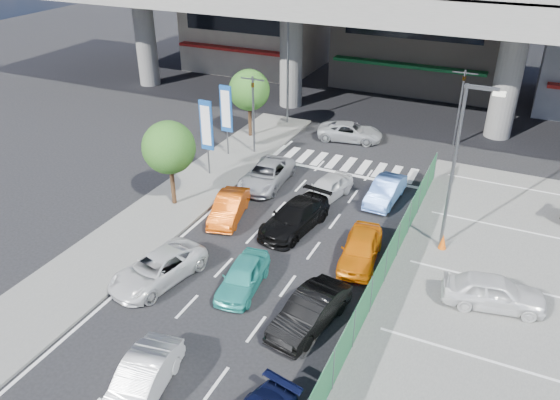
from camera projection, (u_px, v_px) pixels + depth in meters
The scene contains 25 objects.
ground at pixel (255, 277), 24.19m from camera, with size 120.00×120.00×0.00m, color black.
parking_lot at pixel (523, 319), 21.71m from camera, with size 12.00×28.00×0.06m, color #595957.
sidewalk_left at pixel (175, 204), 29.93m from camera, with size 4.00×30.00×0.12m, color #595957.
fence_run at pixel (379, 278), 22.60m from camera, with size 0.16×22.00×1.80m, color #216137, non-canonical shape.
traffic_light_left at pixel (253, 96), 34.14m from camera, with size 1.60×1.24×5.20m.
traffic_light_right at pixel (462, 89), 35.40m from camera, with size 1.60×1.24×5.20m.
street_lamp_right at pixel (459, 156), 24.03m from camera, with size 1.65×0.22×8.00m.
street_lamp_left at pixel (290, 60), 38.56m from camera, with size 1.65×0.22×8.00m.
signboard_near at pixel (206, 128), 31.74m from camera, with size 0.80×0.14×4.70m.
signboard_far at pixel (226, 111), 34.28m from camera, with size 0.80×0.14×4.70m.
tree_near at pixel (169, 148), 28.33m from camera, with size 2.80×2.80×4.80m.
tree_far at pixel (249, 90), 36.98m from camera, with size 2.80×2.80×4.80m.
hatch_white_back_mid at pixel (141, 381), 18.08m from camera, with size 1.39×3.98×1.31m, color white.
sedan_white_mid_left at pixel (158, 269), 23.64m from camera, with size 2.11×4.58×1.27m, color silver.
taxi_teal_mid at pixel (243, 276), 23.17m from camera, with size 1.49×3.71×1.26m, color teal.
hatch_black_mid_right at pixel (310, 311), 21.09m from camera, with size 1.46×4.19×1.38m, color black.
taxi_orange_left at pixel (229, 208), 28.37m from camera, with size 1.35×3.86×1.27m, color #D24B0A.
sedan_black_mid at pixel (295, 217), 27.40m from camera, with size 1.93×4.76×1.38m, color black.
taxi_orange_right at pixel (361, 248), 24.93m from camera, with size 1.63×4.05×1.38m, color orange.
wagon_silver_front_left at pixel (266, 175), 31.75m from camera, with size 2.17×4.70×1.31m, color #95979C.
sedan_white_front_mid at pixel (327, 188), 30.29m from camera, with size 1.51×3.75×1.28m, color silver.
kei_truck_front_right at pixel (385, 191), 30.00m from camera, with size 1.35×3.87×1.27m, color #6093F5.
crossing_wagon_silver at pixel (350, 132), 37.77m from camera, with size 2.05×4.44×1.23m, color #A7ABAF.
parked_sedan_white at pixel (494, 292), 22.05m from camera, with size 1.64×4.08×1.39m, color silver.
traffic_cone at pixel (443, 242), 25.89m from camera, with size 0.39×0.39×0.75m, color #CA4D0B.
Camera 1 is at (9.25, -17.30, 14.60)m, focal length 35.00 mm.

